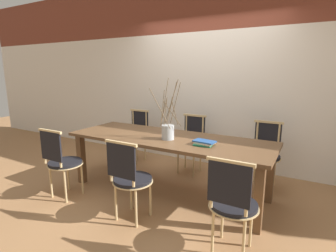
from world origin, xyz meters
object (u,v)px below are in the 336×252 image
object	(u,v)px
chair_near_center	(232,202)
chair_far_center	(265,152)
dining_table	(168,144)
book_stack	(204,143)
vase_centerpiece	(168,131)

from	to	relation	value
chair_near_center	chair_far_center	distance (m)	1.63
dining_table	chair_near_center	size ratio (longest dim) A/B	2.92
dining_table	chair_far_center	size ratio (longest dim) A/B	2.92
book_stack	chair_far_center	bearing A→B (deg)	59.70
chair_near_center	vase_centerpiece	xyz separation A→B (m)	(-1.05, 0.72, 0.37)
book_stack	dining_table	bearing A→B (deg)	168.14
chair_far_center	vase_centerpiece	world-z (taller)	vase_centerpiece
chair_near_center	book_stack	size ratio (longest dim) A/B	3.44
dining_table	chair_far_center	xyz separation A→B (m)	(1.10, 0.81, -0.16)
chair_near_center	book_stack	bearing A→B (deg)	128.08
chair_near_center	chair_far_center	xyz separation A→B (m)	(-0.00, 1.63, 0.00)
chair_far_center	book_stack	world-z (taller)	chair_far_center
vase_centerpiece	book_stack	size ratio (longest dim) A/B	2.85
vase_centerpiece	chair_near_center	bearing A→B (deg)	-34.53
dining_table	chair_near_center	bearing A→B (deg)	-36.50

